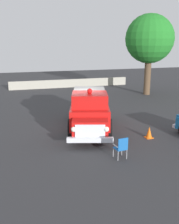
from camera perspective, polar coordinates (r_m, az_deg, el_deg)
ground_plane at (r=16.40m, az=-2.13°, el=-3.04°), size 60.00×60.00×0.00m
vintage_fire_truck at (r=15.62m, az=0.01°, el=0.61°), size 3.78×6.32×2.59m
lawn_chair_near_truck at (r=18.68m, az=-2.95°, el=1.11°), size 0.64×0.63×1.02m
lawn_chair_by_car at (r=11.90m, az=6.87°, el=-7.34°), size 0.56×0.55×1.02m
spectator_seated at (r=18.55m, az=-2.72°, el=1.35°), size 0.53×0.63×1.29m
oak_tree_left at (r=26.09m, az=12.71°, el=14.94°), size 4.50×4.50×7.48m
traffic_cone at (r=14.74m, az=12.63°, el=-4.29°), size 0.40×0.40×0.64m
background_fence at (r=29.90m, az=-4.10°, el=6.14°), size 13.27×0.12×0.90m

